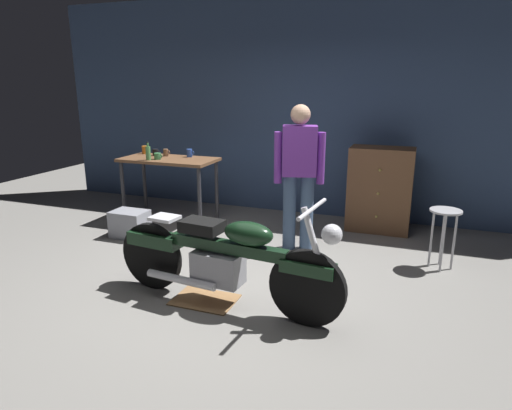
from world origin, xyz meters
The scene contains 15 objects.
ground_plane centered at (0.00, 0.00, 0.00)m, with size 12.00×12.00×0.00m, color gray.
back_wall centered at (0.00, 2.80, 1.55)m, with size 8.00×0.12×3.10m, color #384C70.
workbench centered at (-1.61, 1.67, 0.79)m, with size 1.30×0.64×0.90m.
motorcycle centered at (0.10, -0.29, 0.45)m, with size 2.19×0.60×1.00m.
person_standing centered at (0.34, 1.27, 0.93)m, with size 0.55×0.31×1.67m.
shop_stool centered at (1.91, 1.24, 0.50)m, with size 0.32×0.32×0.64m.
wooden_dresser centered at (1.15, 2.30, 0.55)m, with size 0.80×0.47×1.10m.
drip_tray centered at (-0.10, -0.29, 0.01)m, with size 0.56×0.40×0.01m, color olive.
storage_bin centered at (-1.76, 0.92, 0.17)m, with size 0.44×0.32×0.34m, color gray.
mug_orange_travel centered at (-2.13, 1.90, 0.96)m, with size 0.12×0.08×0.11m.
mug_green_speckled centered at (-1.69, 1.55, 0.94)m, with size 0.12×0.09×0.09m.
mug_brown_stoneware centered at (-1.74, 1.83, 0.95)m, with size 0.10×0.07×0.10m.
mug_blue_enamel centered at (-1.39, 1.87, 0.95)m, with size 0.11×0.08×0.11m.
mug_black_matte centered at (-1.90, 1.81, 0.95)m, with size 0.11×0.08×0.09m.
bottle centered at (-1.78, 1.46, 1.00)m, with size 0.06×0.06×0.24m.
Camera 1 is at (1.60, -3.55, 1.91)m, focal length 31.27 mm.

